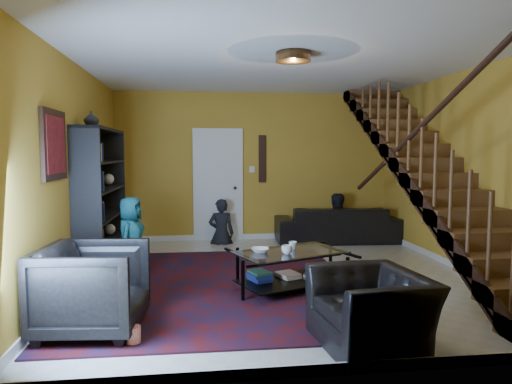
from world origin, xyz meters
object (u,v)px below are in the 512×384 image
Objects in this scene: sofa at (336,224)px; armchair_right at (371,309)px; armchair_left at (93,288)px; bookshelf at (102,203)px; coffee_table at (290,268)px.

sofa is 4.68m from armchair_right.
sofa reaches higher than armchair_right.
armchair_left reaches higher than armchair_right.
bookshelf is 4.31m from sofa.
bookshelf is at bearing -142.24° from armchair_right.
sofa is at bearing 63.08° from coffee_table.
bookshelf is 1.38× the size of coffee_table.
bookshelf is 0.88× the size of sofa.
armchair_right is (2.45, -0.59, -0.10)m from armchair_left.
sofa is 2.31× the size of armchair_right.
armchair_right is (2.80, -2.85, -0.65)m from bookshelf.
bookshelf is at bearing 14.32° from armchair_left.
sofa is 1.56× the size of coffee_table.
armchair_right is at bearing 79.34° from sofa.
bookshelf is at bearing 26.50° from sofa.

